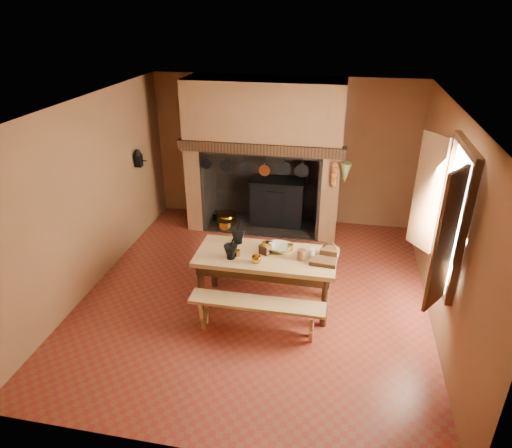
% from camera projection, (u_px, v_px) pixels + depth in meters
% --- Properties ---
extents(floor, '(5.50, 5.50, 0.00)m').
position_uv_depth(floor, '(256.00, 293.00, 6.90)').
color(floor, maroon).
rests_on(floor, ground).
extents(ceiling, '(5.50, 5.50, 0.00)m').
position_uv_depth(ceiling, '(256.00, 106.00, 5.67)').
color(ceiling, silver).
rests_on(ceiling, back_wall).
extents(back_wall, '(5.00, 0.02, 2.80)m').
position_uv_depth(back_wall, '(284.00, 151.00, 8.71)').
color(back_wall, brown).
rests_on(back_wall, floor).
extents(wall_left, '(0.02, 5.50, 2.80)m').
position_uv_depth(wall_left, '(90.00, 196.00, 6.72)').
color(wall_left, brown).
rests_on(wall_left, floor).
extents(wall_right, '(0.02, 5.50, 2.80)m').
position_uv_depth(wall_right, '(447.00, 224.00, 5.85)').
color(wall_right, brown).
rests_on(wall_right, floor).
extents(wall_front, '(5.00, 0.02, 2.80)m').
position_uv_depth(wall_front, '(193.00, 339.00, 3.86)').
color(wall_front, brown).
rests_on(wall_front, floor).
extents(chimney_breast, '(2.95, 0.96, 2.80)m').
position_uv_depth(chimney_breast, '(264.00, 135.00, 8.19)').
color(chimney_breast, brown).
rests_on(chimney_breast, floor).
extents(iron_range, '(1.12, 0.55, 1.60)m').
position_uv_depth(iron_range, '(278.00, 201.00, 8.85)').
color(iron_range, black).
rests_on(iron_range, floor).
extents(hearth_pans, '(0.51, 0.62, 0.20)m').
position_uv_depth(hearth_pans, '(225.00, 220.00, 8.99)').
color(hearth_pans, '#B78B2A').
rests_on(hearth_pans, floor).
extents(hanging_pans, '(1.92, 0.29, 0.27)m').
position_uv_depth(hanging_pans, '(257.00, 168.00, 7.95)').
color(hanging_pans, black).
rests_on(hanging_pans, chimney_breast).
extents(onion_string, '(0.12, 0.10, 0.46)m').
position_uv_depth(onion_string, '(334.00, 175.00, 7.72)').
color(onion_string, '#B35221').
rests_on(onion_string, chimney_breast).
extents(herb_bunch, '(0.20, 0.20, 0.35)m').
position_uv_depth(herb_bunch, '(345.00, 173.00, 7.67)').
color(herb_bunch, '#5B642F').
rests_on(herb_bunch, chimney_breast).
extents(window, '(0.39, 1.75, 1.76)m').
position_uv_depth(window, '(444.00, 215.00, 5.39)').
color(window, white).
rests_on(window, wall_right).
extents(wall_coffee_mill, '(0.23, 0.16, 0.31)m').
position_uv_depth(wall_coffee_mill, '(138.00, 157.00, 8.02)').
color(wall_coffee_mill, black).
rests_on(wall_coffee_mill, wall_left).
extents(work_table, '(1.93, 0.86, 0.83)m').
position_uv_depth(work_table, '(266.00, 263.00, 6.34)').
color(work_table, tan).
rests_on(work_table, floor).
extents(bench_front, '(1.77, 0.31, 0.50)m').
position_uv_depth(bench_front, '(257.00, 310.00, 5.92)').
color(bench_front, tan).
rests_on(bench_front, floor).
extents(bench_back, '(1.84, 0.32, 0.52)m').
position_uv_depth(bench_back, '(273.00, 259.00, 7.07)').
color(bench_back, tan).
rests_on(bench_back, floor).
extents(mortar_large, '(0.22, 0.22, 0.37)m').
position_uv_depth(mortar_large, '(238.00, 235.00, 6.54)').
color(mortar_large, black).
rests_on(mortar_large, work_table).
extents(mortar_small, '(0.19, 0.19, 0.32)m').
position_uv_depth(mortar_small, '(231.00, 251.00, 6.15)').
color(mortar_small, black).
rests_on(mortar_small, work_table).
extents(coffee_grinder, '(0.20, 0.18, 0.21)m').
position_uv_depth(coffee_grinder, '(265.00, 248.00, 6.29)').
color(coffee_grinder, '#371E11').
rests_on(coffee_grinder, work_table).
extents(brass_mug_a, '(0.09, 0.09, 0.09)m').
position_uv_depth(brass_mug_a, '(237.00, 253.00, 6.23)').
color(brass_mug_a, '#B78B2A').
rests_on(brass_mug_a, work_table).
extents(brass_mug_b, '(0.11, 0.11, 0.09)m').
position_uv_depth(brass_mug_b, '(290.00, 247.00, 6.37)').
color(brass_mug_b, '#B78B2A').
rests_on(brass_mug_b, work_table).
extents(mixing_bowl, '(0.36, 0.36, 0.08)m').
position_uv_depth(mixing_bowl, '(280.00, 248.00, 6.38)').
color(mixing_bowl, beige).
rests_on(mixing_bowl, work_table).
extents(stoneware_crock, '(0.12, 0.12, 0.15)m').
position_uv_depth(stoneware_crock, '(301.00, 255.00, 6.14)').
color(stoneware_crock, brown).
rests_on(stoneware_crock, work_table).
extents(glass_jar, '(0.11, 0.11, 0.14)m').
position_uv_depth(glass_jar, '(312.00, 254.00, 6.16)').
color(glass_jar, beige).
rests_on(glass_jar, work_table).
extents(wicker_basket, '(0.26, 0.21, 0.23)m').
position_uv_depth(wicker_basket, '(330.00, 252.00, 6.19)').
color(wicker_basket, '#432714').
rests_on(wicker_basket, work_table).
extents(wooden_tray, '(0.37, 0.28, 0.06)m').
position_uv_depth(wooden_tray, '(323.00, 261.00, 6.07)').
color(wooden_tray, '#371E11').
rests_on(wooden_tray, work_table).
extents(brass_cup, '(0.16, 0.16, 0.10)m').
position_uv_depth(brass_cup, '(256.00, 259.00, 6.07)').
color(brass_cup, '#B78B2A').
rests_on(brass_cup, work_table).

